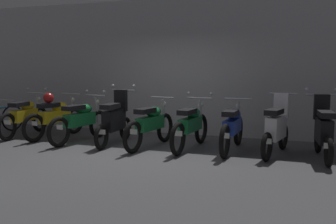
# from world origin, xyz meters

# --- Properties ---
(ground_plane) EXTENTS (80.00, 80.00, 0.00)m
(ground_plane) POSITION_xyz_m (0.00, 0.00, 0.00)
(ground_plane) COLOR #4C4C4F
(back_wall) EXTENTS (16.00, 0.30, 3.36)m
(back_wall) POSITION_xyz_m (0.00, 2.50, 1.68)
(back_wall) COLOR #ADADB2
(back_wall) RESTS_ON ground
(motorbike_slot_0) EXTENTS (0.59, 1.95, 1.15)m
(motorbike_slot_0) POSITION_xyz_m (-3.39, 0.80, 0.49)
(motorbike_slot_0) COLOR black
(motorbike_slot_0) RESTS_ON ground
(motorbike_slot_1) EXTENTS (0.57, 1.94, 1.08)m
(motorbike_slot_1) POSITION_xyz_m (-2.54, 0.84, 0.53)
(motorbike_slot_1) COLOR black
(motorbike_slot_1) RESTS_ON ground
(motorbike_slot_2) EXTENTS (0.59, 1.94, 1.15)m
(motorbike_slot_2) POSITION_xyz_m (-1.69, 0.60, 0.49)
(motorbike_slot_2) COLOR black
(motorbike_slot_2) RESTS_ON ground
(motorbike_slot_3) EXTENTS (0.59, 1.68, 1.29)m
(motorbike_slot_3) POSITION_xyz_m (-0.85, 0.63, 0.53)
(motorbike_slot_3) COLOR black
(motorbike_slot_3) RESTS_ON ground
(motorbike_slot_4) EXTENTS (0.56, 1.94, 1.03)m
(motorbike_slot_4) POSITION_xyz_m (0.00, 0.61, 0.49)
(motorbike_slot_4) COLOR black
(motorbike_slot_4) RESTS_ON ground
(motorbike_slot_5) EXTENTS (0.59, 1.95, 1.15)m
(motorbike_slot_5) POSITION_xyz_m (0.85, 0.73, 0.49)
(motorbike_slot_5) COLOR black
(motorbike_slot_5) RESTS_ON ground
(motorbike_slot_6) EXTENTS (0.56, 1.95, 1.03)m
(motorbike_slot_6) POSITION_xyz_m (1.69, 0.81, 0.49)
(motorbike_slot_6) COLOR black
(motorbike_slot_6) RESTS_ON ground
(motorbike_slot_7) EXTENTS (0.57, 1.67, 1.18)m
(motorbike_slot_7) POSITION_xyz_m (2.55, 0.78, 0.52)
(motorbike_slot_7) COLOR black
(motorbike_slot_7) RESTS_ON ground
(motorbike_slot_8) EXTENTS (0.59, 1.68, 1.29)m
(motorbike_slot_8) POSITION_xyz_m (3.38, 0.72, 0.53)
(motorbike_slot_8) COLOR black
(motorbike_slot_8) RESTS_ON ground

